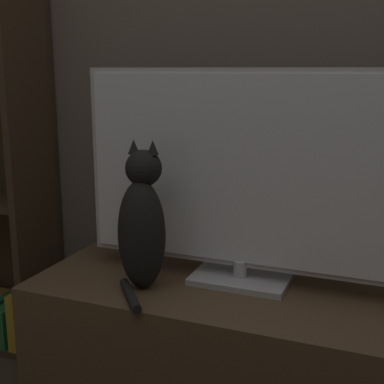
# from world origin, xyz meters

# --- Properties ---
(wall_back) EXTENTS (4.80, 0.05, 2.60)m
(wall_back) POSITION_xyz_m (0.00, 1.22, 1.30)
(wall_back) COLOR #60564C
(wall_back) RESTS_ON ground_plane
(tv_stand) EXTENTS (1.42, 0.53, 0.46)m
(tv_stand) POSITION_xyz_m (0.00, 0.91, 0.23)
(tv_stand) COLOR brown
(tv_stand) RESTS_ON ground_plane
(tv) EXTENTS (1.07, 0.19, 0.68)m
(tv) POSITION_xyz_m (-0.05, 0.97, 0.81)
(tv) COLOR #B7B7BC
(tv) RESTS_ON tv_stand
(cat) EXTENTS (0.17, 0.28, 0.47)m
(cat) POSITION_xyz_m (-0.33, 0.82, 0.67)
(cat) COLOR black
(cat) RESTS_ON tv_stand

